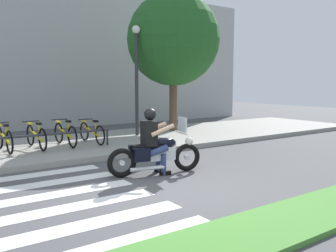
{
  "coord_description": "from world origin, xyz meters",
  "views": [
    {
      "loc": [
        -3.34,
        -5.32,
        1.94
      ],
      "look_at": [
        1.87,
        2.27,
        0.84
      ],
      "focal_mm": 37.98,
      "sensor_mm": 36.0,
      "label": 1
    }
  ],
  "objects_px": {
    "rider": "(153,137)",
    "tree_near_rack": "(173,40)",
    "bicycle_3": "(36,136)",
    "bicycle_4": "(65,134)",
    "bicycle_2": "(4,139)",
    "motorcycle": "(156,153)",
    "street_lamp": "(137,70)",
    "bike_rack": "(25,137)",
    "bicycle_5": "(92,132)"
  },
  "relations": [
    {
      "from": "motorcycle",
      "to": "bicycle_4",
      "type": "distance_m",
      "value": 3.82
    },
    {
      "from": "bicycle_4",
      "to": "bicycle_5",
      "type": "height_order",
      "value": "bicycle_4"
    },
    {
      "from": "bicycle_3",
      "to": "bicycle_4",
      "type": "xyz_separation_m",
      "value": [
        0.81,
        -0.0,
        0.0
      ]
    },
    {
      "from": "bicycle_2",
      "to": "bicycle_3",
      "type": "xyz_separation_m",
      "value": [
        0.81,
        0.0,
        -0.0
      ]
    },
    {
      "from": "bicycle_4",
      "to": "tree_near_rack",
      "type": "distance_m",
      "value": 5.65
    },
    {
      "from": "rider",
      "to": "bicycle_5",
      "type": "height_order",
      "value": "rider"
    },
    {
      "from": "bicycle_5",
      "to": "tree_near_rack",
      "type": "height_order",
      "value": "tree_near_rack"
    },
    {
      "from": "rider",
      "to": "bicycle_3",
      "type": "bearing_deg",
      "value": 111.55
    },
    {
      "from": "bicycle_5",
      "to": "bike_rack",
      "type": "distance_m",
      "value": 2.11
    },
    {
      "from": "rider",
      "to": "street_lamp",
      "type": "distance_m",
      "value": 5.14
    },
    {
      "from": "bicycle_2",
      "to": "bicycle_3",
      "type": "relative_size",
      "value": 0.99
    },
    {
      "from": "bicycle_4",
      "to": "bicycle_2",
      "type": "bearing_deg",
      "value": 180.0
    },
    {
      "from": "bicycle_2",
      "to": "bicycle_4",
      "type": "distance_m",
      "value": 1.63
    },
    {
      "from": "bicycle_2",
      "to": "bicycle_3",
      "type": "bearing_deg",
      "value": 0.02
    },
    {
      "from": "bicycle_2",
      "to": "motorcycle",
      "type": "bearing_deg",
      "value": -57.78
    },
    {
      "from": "street_lamp",
      "to": "tree_near_rack",
      "type": "relative_size",
      "value": 0.73
    },
    {
      "from": "bike_rack",
      "to": "bicycle_3",
      "type": "bearing_deg",
      "value": 53.73
    },
    {
      "from": "bicycle_4",
      "to": "street_lamp",
      "type": "xyz_separation_m",
      "value": [
        2.77,
        0.68,
        1.9
      ]
    },
    {
      "from": "tree_near_rack",
      "to": "motorcycle",
      "type": "bearing_deg",
      "value": -128.68
    },
    {
      "from": "bicycle_4",
      "to": "motorcycle",
      "type": "bearing_deg",
      "value": -78.93
    },
    {
      "from": "tree_near_rack",
      "to": "bicycle_3",
      "type": "bearing_deg",
      "value": -168.7
    },
    {
      "from": "bicycle_4",
      "to": "bicycle_5",
      "type": "bearing_deg",
      "value": 0.08
    },
    {
      "from": "street_lamp",
      "to": "bicycle_4",
      "type": "bearing_deg",
      "value": -166.17
    },
    {
      "from": "bike_rack",
      "to": "tree_near_rack",
      "type": "bearing_deg",
      "value": 15.7
    },
    {
      "from": "bicycle_4",
      "to": "bike_rack",
      "type": "bearing_deg",
      "value": -155.59
    },
    {
      "from": "bicycle_4",
      "to": "bicycle_5",
      "type": "distance_m",
      "value": 0.81
    },
    {
      "from": "bicycle_3",
      "to": "street_lamp",
      "type": "height_order",
      "value": "street_lamp"
    },
    {
      "from": "motorcycle",
      "to": "bike_rack",
      "type": "bearing_deg",
      "value": 121.47
    },
    {
      "from": "motorcycle",
      "to": "bicycle_2",
      "type": "distance_m",
      "value": 4.43
    },
    {
      "from": "bike_rack",
      "to": "motorcycle",
      "type": "bearing_deg",
      "value": -58.53
    },
    {
      "from": "bicycle_2",
      "to": "bike_rack",
      "type": "distance_m",
      "value": 0.69
    },
    {
      "from": "motorcycle",
      "to": "bicycle_2",
      "type": "xyz_separation_m",
      "value": [
        -2.36,
        3.75,
        0.04
      ]
    },
    {
      "from": "bicycle_3",
      "to": "bicycle_5",
      "type": "distance_m",
      "value": 1.63
    },
    {
      "from": "bicycle_2",
      "to": "bike_rack",
      "type": "relative_size",
      "value": 0.36
    },
    {
      "from": "rider",
      "to": "bicycle_4",
      "type": "relative_size",
      "value": 0.86
    },
    {
      "from": "bike_rack",
      "to": "street_lamp",
      "type": "relative_size",
      "value": 1.2
    },
    {
      "from": "bicycle_2",
      "to": "bicycle_5",
      "type": "xyz_separation_m",
      "value": [
        2.44,
        0.0,
        -0.02
      ]
    },
    {
      "from": "motorcycle",
      "to": "rider",
      "type": "bearing_deg",
      "value": 165.0
    },
    {
      "from": "rider",
      "to": "tree_near_rack",
      "type": "bearing_deg",
      "value": 50.65
    },
    {
      "from": "motorcycle",
      "to": "bicycle_4",
      "type": "relative_size",
      "value": 1.26
    },
    {
      "from": "rider",
      "to": "bicycle_2",
      "type": "xyz_separation_m",
      "value": [
        -2.29,
        3.73,
        -0.32
      ]
    },
    {
      "from": "bicycle_5",
      "to": "motorcycle",
      "type": "bearing_deg",
      "value": -91.24
    },
    {
      "from": "rider",
      "to": "street_lamp",
      "type": "height_order",
      "value": "street_lamp"
    },
    {
      "from": "motorcycle",
      "to": "bicycle_3",
      "type": "xyz_separation_m",
      "value": [
        -1.55,
        3.75,
        0.04
      ]
    },
    {
      "from": "bicycle_3",
      "to": "street_lamp",
      "type": "relative_size",
      "value": 0.43
    },
    {
      "from": "bicycle_2",
      "to": "tree_near_rack",
      "type": "height_order",
      "value": "tree_near_rack"
    },
    {
      "from": "rider",
      "to": "bicycle_3",
      "type": "relative_size",
      "value": 0.85
    },
    {
      "from": "bicycle_2",
      "to": "tree_near_rack",
      "type": "relative_size",
      "value": 0.31
    },
    {
      "from": "bicycle_2",
      "to": "bicycle_4",
      "type": "height_order",
      "value": "same"
    },
    {
      "from": "bike_rack",
      "to": "tree_near_rack",
      "type": "relative_size",
      "value": 0.87
    }
  ]
}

